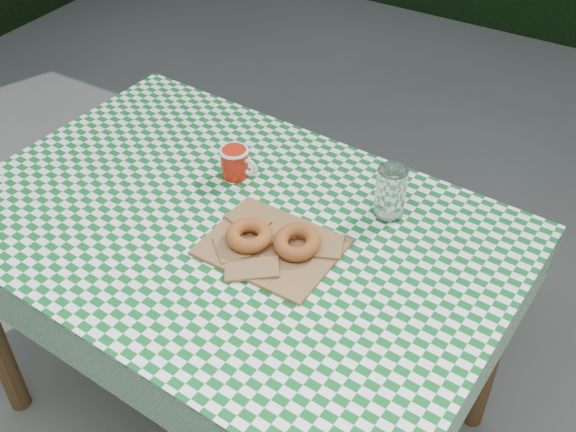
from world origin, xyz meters
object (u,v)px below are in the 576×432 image
object	(u,v)px
coffee_mug	(235,162)
table	(239,330)
drinking_glass	(390,193)
paper_bag	(272,246)

from	to	relation	value
coffee_mug	table	bearing A→B (deg)	-59.60
table	coffee_mug	size ratio (longest dim) A/B	9.14
table	drinking_glass	world-z (taller)	drinking_glass
table	paper_bag	world-z (taller)	paper_bag
table	coffee_mug	distance (m)	0.46
paper_bag	coffee_mug	size ratio (longest dim) A/B	2.09
table	paper_bag	xyz separation A→B (m)	(0.13, -0.02, 0.39)
paper_bag	drinking_glass	size ratio (longest dim) A/B	2.26
table	paper_bag	bearing A→B (deg)	-6.89
paper_bag	coffee_mug	xyz separation A→B (m)	(-0.23, 0.19, 0.03)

